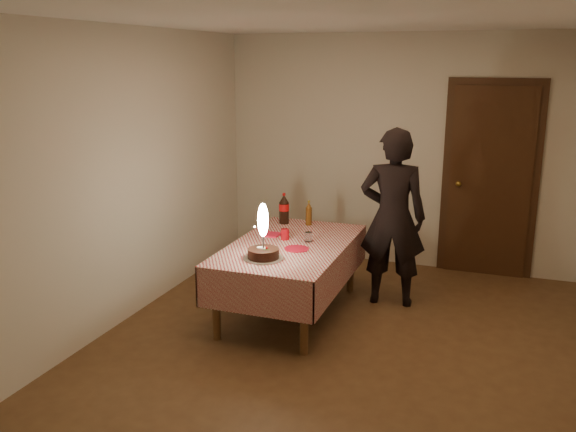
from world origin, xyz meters
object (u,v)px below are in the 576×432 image
at_px(cola_bottle, 284,209).
at_px(amber_bottle_left, 309,214).
at_px(birthday_cake, 263,245).
at_px(red_cup, 285,234).
at_px(red_plate, 297,249).
at_px(photographer, 393,217).
at_px(clear_cup, 308,237).
at_px(dining_table, 290,253).

height_order(cola_bottle, amber_bottle_left, cola_bottle).
xyz_separation_m(birthday_cake, red_cup, (-0.02, 0.59, -0.07)).
bearing_deg(red_plate, cola_bottle, 117.70).
relative_size(red_plate, photographer, 0.13).
bearing_deg(amber_bottle_left, cola_bottle, -173.78).
height_order(clear_cup, photographer, photographer).
relative_size(red_plate, clear_cup, 2.44).
bearing_deg(clear_cup, amber_bottle_left, 108.02).
xyz_separation_m(dining_table, amber_bottle_left, (-0.04, 0.68, 0.21)).
height_order(red_cup, photographer, photographer).
height_order(red_plate, photographer, photographer).
xyz_separation_m(red_cup, photographer, (0.92, 0.46, 0.13)).
distance_m(cola_bottle, amber_bottle_left, 0.26).
bearing_deg(amber_bottle_left, red_plate, -79.25).
distance_m(clear_cup, photographer, 0.84).
bearing_deg(red_cup, dining_table, -51.97).
relative_size(red_cup, photographer, 0.06).
bearing_deg(birthday_cake, photographer, 49.43).
height_order(dining_table, birthday_cake, birthday_cake).
bearing_deg(photographer, dining_table, -145.20).
relative_size(birthday_cake, red_plate, 2.19).
bearing_deg(clear_cup, dining_table, -137.40).
bearing_deg(photographer, amber_bottle_left, 172.90).
bearing_deg(cola_bottle, photographer, -4.08).
bearing_deg(clear_cup, birthday_cake, -108.96).
relative_size(amber_bottle_left, photographer, 0.15).
bearing_deg(amber_bottle_left, dining_table, -86.26).
bearing_deg(photographer, cola_bottle, 175.92).
distance_m(dining_table, red_cup, 0.21).
relative_size(birthday_cake, cola_bottle, 1.51).
height_order(clear_cup, amber_bottle_left, amber_bottle_left).
bearing_deg(red_plate, photographer, 44.43).
xyz_separation_m(red_cup, clear_cup, (0.23, 0.01, -0.01)).
bearing_deg(red_cup, clear_cup, 2.42).
height_order(cola_bottle, photographer, photographer).
relative_size(cola_bottle, amber_bottle_left, 1.25).
bearing_deg(red_cup, cola_bottle, 111.39).
bearing_deg(dining_table, clear_cup, 42.60).
relative_size(clear_cup, cola_bottle, 0.28).
xyz_separation_m(cola_bottle, amber_bottle_left, (0.26, 0.03, -0.03)).
height_order(red_cup, amber_bottle_left, amber_bottle_left).
bearing_deg(red_cup, photographer, 26.55).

